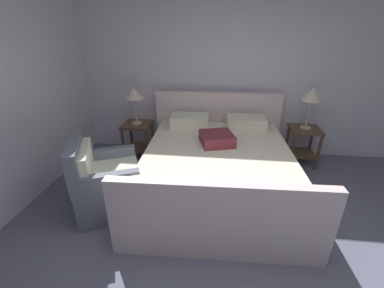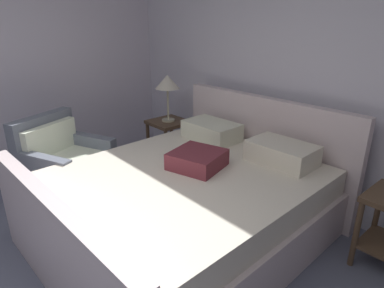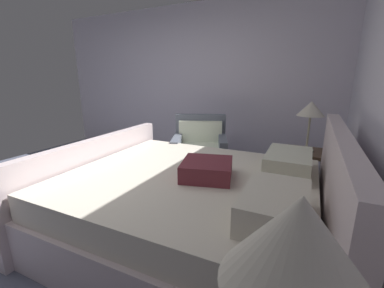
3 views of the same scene
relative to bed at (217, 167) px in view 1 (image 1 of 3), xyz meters
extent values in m
cube|color=slate|center=(0.25, -1.39, -0.35)|extent=(5.09, 5.26, 0.02)
cube|color=silver|center=(0.25, 1.30, 0.96)|extent=(5.21, 0.12, 2.61)
cube|color=silver|center=(0.00, -0.04, -0.14)|extent=(1.93, 2.12, 0.40)
cube|color=silver|center=(-0.03, 1.04, 0.20)|extent=(1.98, 0.16, 1.08)
cube|color=silver|center=(0.04, -1.12, 0.07)|extent=(1.98, 0.16, 0.82)
cube|color=beige|center=(0.00, -0.04, 0.17)|extent=(1.84, 2.06, 0.22)
cube|color=silver|center=(-0.44, 0.70, 0.37)|extent=(0.57, 0.38, 0.18)
cube|color=beige|center=(0.40, 0.72, 0.37)|extent=(0.57, 0.38, 0.18)
cube|color=maroon|center=(-0.02, 0.11, 0.35)|extent=(0.50, 0.50, 0.14)
cube|color=brown|center=(1.31, 0.88, 0.24)|extent=(0.44, 0.44, 0.04)
cube|color=brown|center=(1.31, 0.88, -0.16)|extent=(0.40, 0.40, 0.02)
cylinder|color=brown|center=(1.12, 0.69, -0.06)|extent=(0.04, 0.04, 0.56)
cylinder|color=brown|center=(1.50, 0.69, -0.06)|extent=(0.04, 0.04, 0.56)
cylinder|color=brown|center=(1.12, 1.07, -0.06)|extent=(0.04, 0.04, 0.56)
cylinder|color=brown|center=(1.50, 1.07, -0.06)|extent=(0.04, 0.04, 0.56)
cylinder|color=#B7B293|center=(1.31, 0.88, 0.27)|extent=(0.16, 0.16, 0.02)
cylinder|color=#B7B293|center=(1.31, 0.88, 0.48)|extent=(0.02, 0.02, 0.41)
cone|color=beige|center=(1.31, 0.88, 0.78)|extent=(0.30, 0.30, 0.19)
cube|color=brown|center=(-1.31, 0.80, 0.24)|extent=(0.44, 0.44, 0.04)
cube|color=brown|center=(-1.31, 0.80, -0.16)|extent=(0.40, 0.40, 0.02)
cylinder|color=brown|center=(-1.50, 0.61, -0.06)|extent=(0.04, 0.04, 0.56)
cylinder|color=brown|center=(-1.12, 0.61, -0.06)|extent=(0.04, 0.04, 0.56)
cylinder|color=brown|center=(-1.50, 0.99, -0.06)|extent=(0.04, 0.04, 0.56)
cylinder|color=brown|center=(-1.12, 0.99, -0.06)|extent=(0.04, 0.04, 0.56)
cylinder|color=#B7B293|center=(-1.31, 0.80, 0.27)|extent=(0.16, 0.16, 0.02)
cylinder|color=#B7B293|center=(-1.31, 0.80, 0.47)|extent=(0.02, 0.02, 0.39)
cone|color=beige|center=(-1.31, 0.80, 0.75)|extent=(0.29, 0.29, 0.16)
cube|color=slate|center=(-1.23, -0.52, -0.13)|extent=(0.94, 0.94, 0.42)
cube|color=silver|center=(-1.23, -0.52, 0.13)|extent=(0.87, 0.87, 0.10)
cube|color=slate|center=(-1.51, -0.64, 0.32)|extent=(0.39, 0.71, 0.48)
cube|color=silver|center=(-1.43, -0.61, 0.29)|extent=(0.33, 0.60, 0.36)
cube|color=slate|center=(-1.11, -0.81, 0.19)|extent=(0.64, 0.34, 0.22)
cube|color=slate|center=(-1.35, -0.24, 0.19)|extent=(0.64, 0.34, 0.22)
camera|label=1|loc=(0.00, -2.88, 1.63)|focal=23.59mm
camera|label=2|loc=(1.88, -1.63, 1.47)|focal=31.26mm
camera|label=3|loc=(1.77, 0.89, 1.09)|focal=23.53mm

